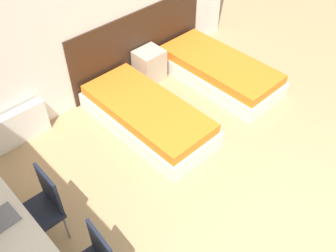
# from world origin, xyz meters

# --- Properties ---
(wall_back) EXTENTS (5.78, 0.05, 2.70)m
(wall_back) POSITION_xyz_m (0.00, 3.72, 1.35)
(wall_back) COLOR white
(wall_back) RESTS_ON ground_plane
(headboard_panel) EXTENTS (2.52, 0.03, 1.08)m
(headboard_panel) POSITION_xyz_m (0.96, 3.68, 0.54)
(headboard_panel) COLOR #382316
(headboard_panel) RESTS_ON ground_plane
(bed_near_window) EXTENTS (0.91, 1.97, 0.38)m
(bed_near_window) POSITION_xyz_m (0.21, 2.66, 0.18)
(bed_near_window) COLOR silver
(bed_near_window) RESTS_ON ground_plane
(bed_near_door) EXTENTS (0.91, 1.97, 0.38)m
(bed_near_door) POSITION_xyz_m (1.71, 2.66, 0.18)
(bed_near_door) COLOR silver
(bed_near_door) RESTS_ON ground_plane
(nightstand) EXTENTS (0.42, 0.37, 0.51)m
(nightstand) POSITION_xyz_m (0.96, 3.46, 0.25)
(nightstand) COLOR beige
(nightstand) RESTS_ON ground_plane
(radiator) EXTENTS (1.03, 0.12, 0.49)m
(radiator) POSITION_xyz_m (-1.32, 3.60, 0.25)
(radiator) COLOR silver
(radiator) RESTS_ON ground_plane
(chair_near_laptop) EXTENTS (0.42, 0.42, 0.89)m
(chair_near_laptop) POSITION_xyz_m (-1.66, 2.11, 0.48)
(chair_near_laptop) COLOR black
(chair_near_laptop) RESTS_ON ground_plane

